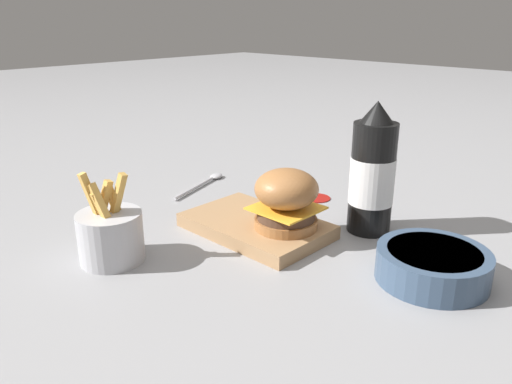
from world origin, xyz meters
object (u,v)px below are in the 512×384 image
side_bowl (433,264)px  serving_board (256,226)px  fries_basket (110,235)px  spoon (207,181)px  burger (286,199)px  ketchup_bottle (372,175)px

side_bowl → serving_board: bearing=-169.8°
serving_board → fries_basket: fries_basket is taller
fries_basket → side_bowl: fries_basket is taller
fries_basket → spoon: fries_basket is taller
burger → fries_basket: size_ratio=0.73×
burger → side_bowl: (0.23, 0.04, -0.05)m
ketchup_bottle → spoon: (-0.39, -0.03, -0.10)m
ketchup_bottle → serving_board: bearing=-133.5°
side_bowl → spoon: side_bowl is taller
serving_board → ketchup_bottle: size_ratio=1.08×
side_bowl → burger: bearing=-169.9°
burger → side_bowl: size_ratio=0.66×
serving_board → fries_basket: size_ratio=1.70×
ketchup_bottle → side_bowl: (0.16, -0.09, -0.08)m
serving_board → fries_basket: (-0.09, -0.22, 0.03)m
serving_board → side_bowl: 0.29m
burger → spoon: (-0.32, 0.10, -0.07)m
serving_board → ketchup_bottle: 0.21m
fries_basket → serving_board: bearing=68.9°
fries_basket → spoon: bearing=117.0°
fries_basket → side_bowl: 0.47m
burger → ketchup_bottle: ketchup_bottle is taller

